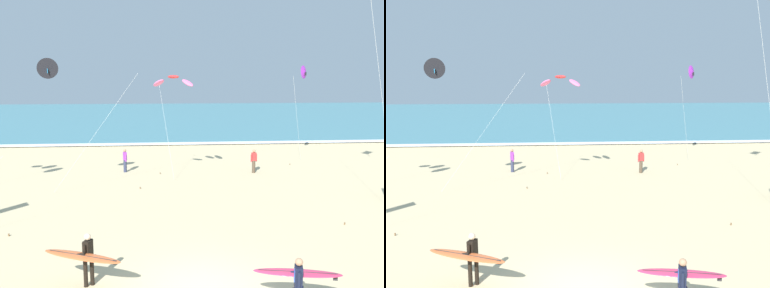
{
  "view_description": "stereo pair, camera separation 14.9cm",
  "coord_description": "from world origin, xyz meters",
  "views": [
    {
      "loc": [
        -1.3,
        -11.86,
        6.44
      ],
      "look_at": [
        0.24,
        6.34,
        3.49
      ],
      "focal_mm": 39.35,
      "sensor_mm": 36.0,
      "label": 1
    },
    {
      "loc": [
        -1.15,
        -11.87,
        6.44
      ],
      "look_at": [
        0.24,
        6.34,
        3.49
      ],
      "focal_mm": 39.35,
      "sensor_mm": 36.0,
      "label": 2
    }
  ],
  "objects": [
    {
      "name": "ocean_water",
      "position": [
        0.0,
        57.52,
        0.04
      ],
      "size": [
        160.0,
        60.0,
        0.08
      ],
      "primitive_type": "cube",
      "color": "teal",
      "rests_on": "ground"
    },
    {
      "name": "shoreline_foam",
      "position": [
        0.0,
        27.82,
        0.09
      ],
      "size": [
        160.0,
        1.5,
        0.01
      ],
      "primitive_type": "cube",
      "color": "white",
      "rests_on": "ocean_water"
    },
    {
      "name": "surfer_lead",
      "position": [
        -3.51,
        0.4,
        1.05
      ],
      "size": [
        2.52,
        1.31,
        1.71
      ],
      "color": "black",
      "rests_on": "ground"
    },
    {
      "name": "surfer_trailing",
      "position": [
        2.44,
        -1.52,
        1.05
      ],
      "size": [
        2.45,
        1.16,
        1.71
      ],
      "color": "black",
      "rests_on": "ground"
    },
    {
      "name": "kite_arc_scarlet_mid",
      "position": [
        -0.26,
        13.7,
        6.15
      ],
      "size": [
        2.69,
        2.96,
        6.51
      ],
      "color": "pink",
      "rests_on": "ground"
    },
    {
      "name": "kite_delta_violet_high",
      "position": [
        9.72,
        19.09,
        6.72
      ],
      "size": [
        1.75,
        1.91,
        7.25
      ],
      "color": "purple",
      "rests_on": "ground"
    },
    {
      "name": "kite_delta_charcoal_low",
      "position": [
        -6.98,
        11.26,
        6.82
      ],
      "size": [
        5.29,
        0.94,
        7.41
      ],
      "color": "black",
      "rests_on": "ground"
    },
    {
      "name": "bystander_red_top",
      "position": [
        5.19,
        15.42,
        0.81
      ],
      "size": [
        0.47,
        0.29,
        1.59
      ],
      "color": "#4C3D2D",
      "rests_on": "ground"
    },
    {
      "name": "bystander_purple_top",
      "position": [
        -3.47,
        16.34,
        0.81
      ],
      "size": [
        0.28,
        0.47,
        1.59
      ],
      "color": "#2D334C",
      "rests_on": "ground"
    }
  ]
}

